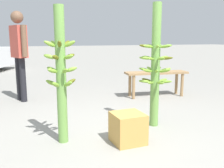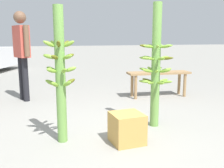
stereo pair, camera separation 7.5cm
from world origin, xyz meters
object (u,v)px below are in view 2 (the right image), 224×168
(banana_stalk_left, at_px, (60,73))
(produce_crate, at_px, (127,128))
(banana_stalk_center, at_px, (156,66))
(market_bench, at_px, (159,76))
(vendor_person, at_px, (22,48))

(banana_stalk_left, bearing_deg, produce_crate, -23.92)
(banana_stalk_center, xyz_separation_m, market_bench, (0.97, 1.51, -0.40))
(vendor_person, xyz_separation_m, produce_crate, (1.02, -2.53, -0.83))
(banana_stalk_center, bearing_deg, market_bench, 57.16)
(banana_stalk_center, relative_size, vendor_person, 0.97)
(market_bench, bearing_deg, produce_crate, -120.53)
(banana_stalk_left, xyz_separation_m, banana_stalk_center, (1.26, 0.09, 0.03))
(banana_stalk_center, bearing_deg, vendor_person, 126.76)
(banana_stalk_left, distance_m, vendor_person, 2.27)
(vendor_person, height_order, market_bench, vendor_person)
(banana_stalk_left, relative_size, market_bench, 1.16)
(banana_stalk_center, distance_m, vendor_person, 2.69)
(produce_crate, bearing_deg, market_bench, 50.61)
(vendor_person, distance_m, market_bench, 2.72)
(vendor_person, bearing_deg, produce_crate, -177.88)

